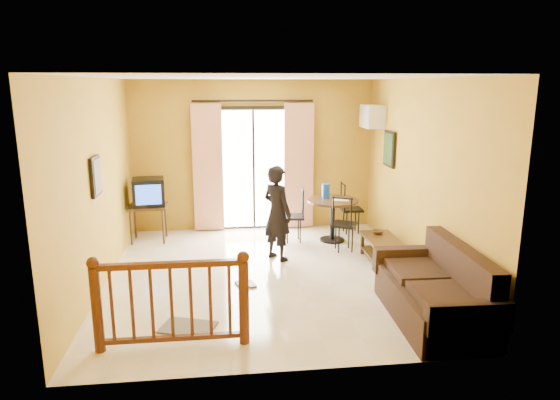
{
  "coord_description": "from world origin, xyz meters",
  "views": [
    {
      "loc": [
        -0.6,
        -6.79,
        2.71
      ],
      "look_at": [
        0.23,
        0.2,
        1.07
      ],
      "focal_mm": 32.0,
      "sensor_mm": 36.0,
      "label": 1
    }
  ],
  "objects": [
    {
      "name": "air_conditioner",
      "position": [
        2.09,
        1.95,
        2.15
      ],
      "size": [
        0.31,
        0.6,
        0.4
      ],
      "color": "white",
      "rests_on": "room_shell"
    },
    {
      "name": "picture_left",
      "position": [
        -2.22,
        -0.2,
        1.55
      ],
      "size": [
        0.05,
        0.42,
        0.52
      ],
      "color": "black",
      "rests_on": "room_shell"
    },
    {
      "name": "serving_tray",
      "position": [
        1.43,
        1.42,
        0.76
      ],
      "size": [
        0.32,
        0.25,
        0.02
      ],
      "primitive_type": "cube",
      "rotation": [
        0.0,
        0.0,
        -0.27
      ],
      "color": "beige",
      "rests_on": "dining_table"
    },
    {
      "name": "ground",
      "position": [
        0.0,
        0.0,
        0.0
      ],
      "size": [
        5.0,
        5.0,
        0.0
      ],
      "primitive_type": "plane",
      "color": "beige",
      "rests_on": "ground"
    },
    {
      "name": "dining_table",
      "position": [
        1.32,
        1.52,
        0.59
      ],
      "size": [
        0.9,
        0.9,
        0.75
      ],
      "color": "black",
      "rests_on": "ground"
    },
    {
      "name": "bowl",
      "position": [
        1.85,
        0.6,
        0.41
      ],
      "size": [
        0.21,
        0.21,
        0.06
      ],
      "primitive_type": "imported",
      "rotation": [
        0.0,
        0.0,
        -0.19
      ],
      "color": "#51361C",
      "rests_on": "coffee_table"
    },
    {
      "name": "tv_table",
      "position": [
        -1.9,
        1.9,
        0.57
      ],
      "size": [
        0.65,
        0.54,
        0.65
      ],
      "color": "black",
      "rests_on": "ground"
    },
    {
      "name": "sandals",
      "position": [
        -0.31,
        -0.33,
        0.01
      ],
      "size": [
        0.3,
        0.27,
        0.03
      ],
      "color": "#51361C",
      "rests_on": "ground"
    },
    {
      "name": "balcony_door",
      "position": [
        0.0,
        2.43,
        1.19
      ],
      "size": [
        2.25,
        0.14,
        2.46
      ],
      "color": "black",
      "rests_on": "ground"
    },
    {
      "name": "room_shell",
      "position": [
        0.0,
        0.0,
        1.7
      ],
      "size": [
        5.0,
        5.0,
        5.0
      ],
      "color": "white",
      "rests_on": "ground"
    },
    {
      "name": "water_jug",
      "position": [
        1.22,
        1.64,
        0.88
      ],
      "size": [
        0.14,
        0.14,
        0.26
      ],
      "primitive_type": "cylinder",
      "color": "blue",
      "rests_on": "dining_table"
    },
    {
      "name": "doormat",
      "position": [
        -1.03,
        -1.5,
        0.01
      ],
      "size": [
        0.7,
        0.58,
        0.02
      ],
      "primitive_type": "cube",
      "rotation": [
        0.0,
        0.0,
        -0.34
      ],
      "color": "#5D594A",
      "rests_on": "ground"
    },
    {
      "name": "stair_balustrade",
      "position": [
        -1.15,
        -1.9,
        0.56
      ],
      "size": [
        1.63,
        0.13,
        1.04
      ],
      "color": "#471E0F",
      "rests_on": "ground"
    },
    {
      "name": "television",
      "position": [
        -1.87,
        1.89,
        0.89
      ],
      "size": [
        0.58,
        0.54,
        0.48
      ],
      "rotation": [
        0.0,
        0.0,
        0.12
      ],
      "color": "black",
      "rests_on": "tv_table"
    },
    {
      "name": "sofa",
      "position": [
        1.86,
        -1.63,
        0.34
      ],
      "size": [
        0.92,
        1.89,
        0.9
      ],
      "rotation": [
        0.0,
        0.0,
        -0.03
      ],
      "color": "#321E13",
      "rests_on": "ground"
    },
    {
      "name": "standing_person",
      "position": [
        0.25,
        0.69,
        0.75
      ],
      "size": [
        0.62,
        0.65,
        1.5
      ],
      "primitive_type": "imported",
      "rotation": [
        0.0,
        0.0,
        2.24
      ],
      "color": "black",
      "rests_on": "ground"
    },
    {
      "name": "coffee_table",
      "position": [
        1.85,
        0.38,
        0.26
      ],
      "size": [
        0.48,
        0.87,
        0.39
      ],
      "color": "black",
      "rests_on": "ground"
    },
    {
      "name": "botanical_print",
      "position": [
        2.22,
        1.3,
        1.65
      ],
      "size": [
        0.05,
        0.5,
        0.6
      ],
      "color": "black",
      "rests_on": "room_shell"
    },
    {
      "name": "dining_chairs",
      "position": [
        1.26,
        1.49,
        0.0
      ],
      "size": [
        1.58,
        1.46,
        0.95
      ],
      "color": "black",
      "rests_on": "ground"
    }
  ]
}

